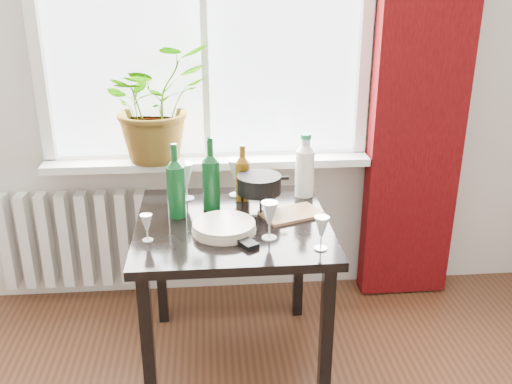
{
  "coord_description": "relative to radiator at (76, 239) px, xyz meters",
  "views": [
    {
      "loc": [
        0.0,
        -0.76,
        1.78
      ],
      "look_at": [
        0.2,
        1.55,
        0.88
      ],
      "focal_mm": 40.0,
      "sensor_mm": 36.0,
      "label": 1
    }
  ],
  "objects": [
    {
      "name": "windowsill",
      "position": [
        0.75,
        -0.03,
        0.44
      ],
      "size": [
        1.72,
        0.2,
        0.04
      ],
      "color": "white",
      "rests_on": "ground"
    },
    {
      "name": "cleaning_bottle",
      "position": [
        1.22,
        -0.35,
        0.52
      ],
      "size": [
        0.12,
        0.12,
        0.32
      ],
      "primitive_type": null,
      "rotation": [
        0.0,
        0.0,
        -0.43
      ],
      "color": "white",
      "rests_on": "table"
    },
    {
      "name": "tv_remote",
      "position": [
        0.87,
        -0.83,
        0.37
      ],
      "size": [
        0.15,
        0.19,
        0.02
      ],
      "primitive_type": "cube",
      "rotation": [
        0.0,
        0.0,
        0.55
      ],
      "color": "black",
      "rests_on": "table"
    },
    {
      "name": "radiator",
      "position": [
        0.0,
        0.0,
        0.0
      ],
      "size": [
        0.8,
        0.1,
        0.55
      ],
      "color": "white",
      "rests_on": "ground"
    },
    {
      "name": "window",
      "position": [
        0.75,
        0.04,
        1.22
      ],
      "size": [
        1.72,
        0.08,
        1.62
      ],
      "color": "white",
      "rests_on": "ground"
    },
    {
      "name": "wineglass_front_left",
      "position": [
        0.49,
        -0.79,
        0.42
      ],
      "size": [
        0.07,
        0.07,
        0.12
      ],
      "primitive_type": null,
      "rotation": [
        0.0,
        0.0,
        -0.41
      ],
      "color": "silver",
      "rests_on": "table"
    },
    {
      "name": "fondue_pot",
      "position": [
        0.98,
        -0.49,
        0.44
      ],
      "size": [
        0.28,
        0.26,
        0.16
      ],
      "primitive_type": null,
      "rotation": [
        0.0,
        0.0,
        -0.25
      ],
      "color": "black",
      "rests_on": "table"
    },
    {
      "name": "table",
      "position": [
        0.85,
        -0.63,
        0.27
      ],
      "size": [
        0.85,
        0.85,
        0.74
      ],
      "color": "black",
      "rests_on": "ground"
    },
    {
      "name": "curtain",
      "position": [
        1.87,
        -0.06,
        0.92
      ],
      "size": [
        0.5,
        0.12,
        2.56
      ],
      "color": "#3B0507",
      "rests_on": "ground"
    },
    {
      "name": "cutting_board",
      "position": [
        1.12,
        -0.59,
        0.37
      ],
      "size": [
        0.31,
        0.25,
        0.01
      ],
      "primitive_type": "cube",
      "rotation": [
        0.0,
        0.0,
        0.36
      ],
      "color": "#9B6E46",
      "rests_on": "table"
    },
    {
      "name": "wineglass_far_right",
      "position": [
        1.19,
        -0.93,
        0.43
      ],
      "size": [
        0.07,
        0.07,
        0.14
      ],
      "primitive_type": null,
      "rotation": [
        0.0,
        0.0,
        0.21
      ],
      "color": "white",
      "rests_on": "table"
    },
    {
      "name": "potted_plant",
      "position": [
        0.49,
        -0.02,
        0.77
      ],
      "size": [
        0.71,
        0.69,
        0.61
      ],
      "primitive_type": "imported",
      "rotation": [
        0.0,
        0.0,
        0.55
      ],
      "color": "#236D1D",
      "rests_on": "windowsill"
    },
    {
      "name": "wineglass_back_left",
      "position": [
        0.64,
        -0.35,
        0.45
      ],
      "size": [
        0.08,
        0.08,
        0.19
      ],
      "primitive_type": null,
      "rotation": [
        0.0,
        0.0,
        0.0
      ],
      "color": "silver",
      "rests_on": "table"
    },
    {
      "name": "plate_stack",
      "position": [
        0.81,
        -0.74,
        0.38
      ],
      "size": [
        0.36,
        0.36,
        0.04
      ],
      "primitive_type": "cylinder",
      "rotation": [
        0.0,
        0.0,
        -0.36
      ],
      "color": "beige",
      "rests_on": "table"
    },
    {
      "name": "wineglass_front_right",
      "position": [
        0.99,
        -0.82,
        0.44
      ],
      "size": [
        0.08,
        0.08,
        0.17
      ],
      "primitive_type": null,
      "rotation": [
        0.0,
        0.0,
        -0.14
      ],
      "color": "silver",
      "rests_on": "table"
    },
    {
      "name": "bottle_amber",
      "position": [
        0.91,
        -0.38,
        0.5
      ],
      "size": [
        0.08,
        0.08,
        0.28
      ],
      "primitive_type": null,
      "rotation": [
        0.0,
        0.0,
        -0.17
      ],
      "color": "brown",
      "rests_on": "table"
    },
    {
      "name": "wine_bottle_left",
      "position": [
        0.6,
        -0.55,
        0.53
      ],
      "size": [
        0.11,
        0.11,
        0.35
      ],
      "primitive_type": null,
      "rotation": [
        0.0,
        0.0,
        -0.39
      ],
      "color": "#0D461B",
      "rests_on": "table"
    },
    {
      "name": "wine_bottle_right",
      "position": [
        0.76,
        -0.48,
        0.53
      ],
      "size": [
        0.1,
        0.1,
        0.35
      ],
      "primitive_type": null,
      "rotation": [
        0.0,
        0.0,
        0.34
      ],
      "color": "#0B3A17",
      "rests_on": "table"
    },
    {
      "name": "wineglass_back_center",
      "position": [
        0.88,
        -0.32,
        0.46
      ],
      "size": [
        0.1,
        0.1,
        0.19
      ],
      "primitive_type": null,
      "rotation": [
        0.0,
        0.0,
        0.33
      ],
      "color": "silver",
      "rests_on": "table"
    }
  ]
}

